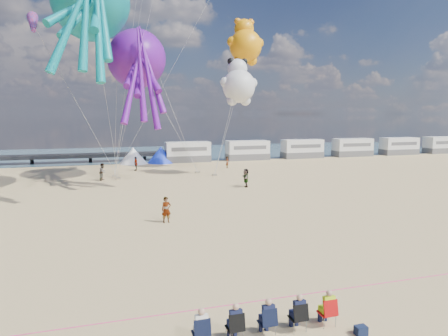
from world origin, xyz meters
TOP-DOWN VIEW (x-y plane):
  - ground at (0.00, 0.00)m, footprint 120.00×120.00m
  - water at (0.00, 55.00)m, footprint 120.00×120.00m
  - motorhome_0 at (6.00, 40.00)m, footprint 6.60×2.50m
  - motorhome_1 at (15.50, 40.00)m, footprint 6.60×2.50m
  - motorhome_2 at (25.00, 40.00)m, footprint 6.60×2.50m
  - motorhome_3 at (34.50, 40.00)m, footprint 6.60×2.50m
  - motorhome_4 at (44.00, 40.00)m, footprint 6.60×2.50m
  - motorhome_5 at (53.50, 40.00)m, footprint 6.60×2.50m
  - tent_white at (-2.00, 40.00)m, footprint 4.00×4.00m
  - tent_blue at (2.00, 40.00)m, footprint 4.00×4.00m
  - spectator_row at (-1.01, -7.27)m, footprint 6.10×0.90m
  - cooler_navy at (1.94, -8.14)m, footprint 0.38×0.28m
  - rope_line at (0.00, -5.00)m, footprint 34.00×0.03m
  - standing_person at (-2.11, 7.24)m, footprint 0.66×0.46m
  - beachgoer_1 at (-6.18, 26.12)m, footprint 0.96×1.08m
  - beachgoer_3 at (-2.17, 32.79)m, footprint 0.79×1.22m
  - beachgoer_4 at (7.33, 17.96)m, footprint 0.64×1.13m
  - beachgoer_5 at (9.66, 31.71)m, footprint 1.18×1.44m
  - sandbag_a at (-4.58, 26.34)m, footprint 0.50×0.35m
  - sandbag_b at (4.97, 28.70)m, footprint 0.50×0.35m
  - sandbag_c at (6.26, 25.69)m, footprint 0.50×0.35m
  - sandbag_d at (4.77, 28.34)m, footprint 0.50×0.35m
  - sandbag_e at (-4.93, 28.15)m, footprint 0.50×0.35m
  - kite_octopus_teal at (-6.55, 19.99)m, footprint 9.47×12.81m
  - kite_octopus_purple at (-2.21, 26.66)m, footprint 6.04×11.73m
  - kite_panda at (9.00, 25.16)m, footprint 5.19×4.97m
  - kite_teddy_orange at (11.38, 29.68)m, footprint 5.08×4.80m
  - windsock_left at (-11.85, 23.79)m, footprint 2.17×7.62m
  - windsock_mid at (0.01, 29.23)m, footprint 1.66×5.34m
  - windsock_right at (-2.86, 26.47)m, footprint 2.16×4.54m

SIDE VIEW (x-z plane):
  - ground at x=0.00m, z-range 0.00..0.00m
  - water at x=0.00m, z-range 0.02..0.02m
  - rope_line at x=0.00m, z-range 0.00..0.04m
  - sandbag_a at x=-4.58m, z-range 0.00..0.22m
  - sandbag_b at x=4.97m, z-range 0.00..0.22m
  - sandbag_c at x=6.26m, z-range 0.00..0.22m
  - sandbag_d at x=4.77m, z-range 0.00..0.22m
  - sandbag_e at x=-4.93m, z-range 0.00..0.22m
  - cooler_navy at x=1.94m, z-range 0.00..0.30m
  - spectator_row at x=-1.01m, z-range 0.00..1.30m
  - beachgoer_5 at x=9.66m, z-range 0.00..1.54m
  - standing_person at x=-2.11m, z-range 0.00..1.73m
  - beachgoer_3 at x=-2.17m, z-range 0.00..1.77m
  - beachgoer_4 at x=7.33m, z-range 0.00..1.82m
  - beachgoer_1 at x=-6.18m, z-range 0.00..1.87m
  - tent_white at x=-2.00m, z-range 0.00..2.40m
  - tent_blue at x=2.00m, z-range 0.00..2.40m
  - motorhome_0 at x=6.00m, z-range 0.00..3.00m
  - motorhome_1 at x=15.50m, z-range 0.00..3.00m
  - motorhome_2 at x=25.00m, z-range 0.00..3.00m
  - motorhome_3 at x=34.50m, z-range 0.00..3.00m
  - motorhome_4 at x=44.00m, z-range 0.00..3.00m
  - motorhome_5 at x=53.50m, z-range 0.00..3.00m
  - kite_panda at x=9.00m, z-range 7.07..13.46m
  - windsock_right at x=-2.86m, z-range 8.92..13.39m
  - windsock_mid at x=0.01m, z-range 10.31..15.56m
  - kite_octopus_purple at x=-2.21m, z-range 6.57..19.44m
  - kite_teddy_orange at x=11.38m, z-range 12.06..18.95m
  - windsock_left at x=-11.85m, z-range 11.79..19.33m
  - kite_octopus_teal at x=-6.55m, z-range 10.27..23.73m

